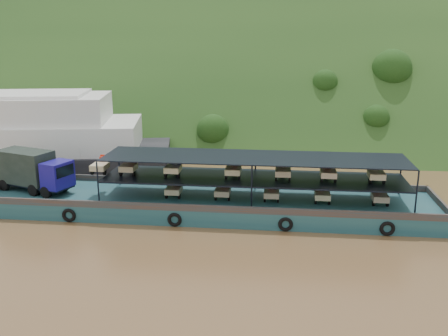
# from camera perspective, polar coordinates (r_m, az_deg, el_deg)

# --- Properties ---
(ground) EXTENTS (160.00, 160.00, 0.00)m
(ground) POSITION_cam_1_polar(r_m,az_deg,el_deg) (37.90, 2.50, -5.93)
(ground) COLOR brown
(ground) RESTS_ON ground
(hillside) EXTENTS (140.00, 39.60, 39.60)m
(hillside) POSITION_cam_1_polar(r_m,az_deg,el_deg) (72.64, 4.57, 4.17)
(hillside) COLOR #183714
(hillside) RESTS_ON ground
(cargo_barge) EXTENTS (35.10, 7.18, 4.54)m
(cargo_barge) POSITION_cam_1_polar(r_m,az_deg,el_deg) (39.42, -3.36, -3.38)
(cargo_barge) COLOR #15414C
(cargo_barge) RESTS_ON ground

